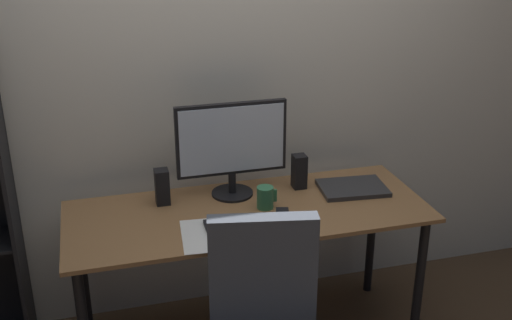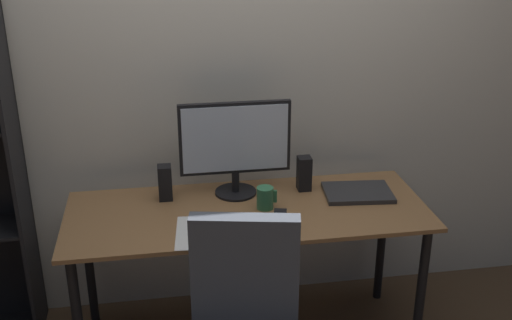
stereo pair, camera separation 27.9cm
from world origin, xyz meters
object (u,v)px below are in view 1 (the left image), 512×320
(laptop, at_px, (353,188))
(coffee_mug, at_px, (265,197))
(mouse, at_px, (283,215))
(monitor, at_px, (232,144))
(desk, at_px, (248,227))
(keyboard, at_px, (238,223))
(speaker_right, at_px, (299,171))
(speaker_left, at_px, (162,187))

(laptop, bearing_deg, coffee_mug, -166.41)
(coffee_mug, bearing_deg, mouse, -69.99)
(laptop, bearing_deg, monitor, 174.64)
(desk, relative_size, keyboard, 5.71)
(speaker_right, bearing_deg, keyboard, -141.88)
(monitor, distance_m, laptop, 0.64)
(coffee_mug, bearing_deg, speaker_right, 37.19)
(desk, xyz_separation_m, laptop, (0.55, 0.07, 0.10))
(mouse, distance_m, speaker_right, 0.35)
(laptop, distance_m, speaker_right, 0.27)
(laptop, bearing_deg, mouse, -150.23)
(mouse, bearing_deg, speaker_left, 163.94)
(monitor, bearing_deg, laptop, -10.63)
(speaker_left, xyz_separation_m, speaker_right, (0.67, 0.00, 0.00))
(keyboard, bearing_deg, speaker_left, 134.43)
(speaker_right, bearing_deg, laptop, -22.52)
(keyboard, xyz_separation_m, speaker_right, (0.38, 0.30, 0.08))
(monitor, bearing_deg, speaker_right, -1.35)
(laptop, relative_size, speaker_left, 1.88)
(mouse, relative_size, speaker_left, 0.56)
(keyboard, relative_size, laptop, 0.91)
(keyboard, distance_m, speaker_left, 0.42)
(monitor, distance_m, mouse, 0.42)
(monitor, relative_size, speaker_left, 3.09)
(monitor, height_order, coffee_mug, monitor)
(speaker_right, bearing_deg, mouse, -121.26)
(desk, height_order, speaker_left, speaker_left)
(mouse, height_order, laptop, mouse)
(desk, relative_size, speaker_left, 9.74)
(coffee_mug, height_order, laptop, coffee_mug)
(keyboard, distance_m, speaker_right, 0.50)
(keyboard, xyz_separation_m, mouse, (0.21, 0.01, 0.01))
(coffee_mug, bearing_deg, desk, -178.57)
(monitor, xyz_separation_m, mouse, (0.16, -0.30, -0.25))
(desk, distance_m, keyboard, 0.18)
(keyboard, bearing_deg, laptop, 18.79)
(laptop, xyz_separation_m, speaker_left, (-0.91, 0.10, 0.07))
(keyboard, relative_size, mouse, 3.02)
(desk, bearing_deg, keyboard, -121.59)
(desk, height_order, keyboard, keyboard)
(desk, xyz_separation_m, monitor, (-0.03, 0.18, 0.35))
(speaker_left, bearing_deg, mouse, -30.62)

